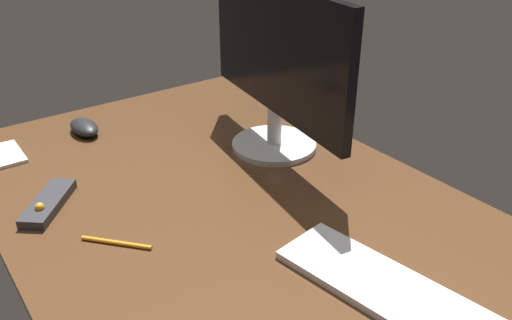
% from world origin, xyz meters
% --- Properties ---
extents(desk, '(1.40, 0.84, 0.02)m').
position_xyz_m(desk, '(0.00, 0.00, 0.01)').
color(desk, '#4C301C').
rests_on(desk, ground).
extents(monitor, '(0.56, 0.21, 0.39)m').
position_xyz_m(monitor, '(-0.18, 0.23, 0.23)').
color(monitor, silver).
rests_on(monitor, desk).
extents(keyboard, '(0.40, 0.18, 0.01)m').
position_xyz_m(keyboard, '(0.34, 0.06, 0.03)').
color(keyboard, silver).
rests_on(keyboard, desk).
extents(computer_mouse, '(0.11, 0.06, 0.03)m').
position_xyz_m(computer_mouse, '(-0.54, -0.12, 0.04)').
color(computer_mouse, black).
rests_on(computer_mouse, desk).
extents(media_remote, '(0.16, 0.15, 0.03)m').
position_xyz_m(media_remote, '(-0.24, -0.30, 0.03)').
color(media_remote, '#2D2D33').
rests_on(media_remote, desk).
extents(notepad, '(0.13, 0.10, 0.01)m').
position_xyz_m(notepad, '(-0.52, -0.33, 0.02)').
color(notepad, silver).
rests_on(notepad, desk).
extents(pen, '(0.11, 0.10, 0.01)m').
position_xyz_m(pen, '(-0.04, -0.24, 0.02)').
color(pen, orange).
rests_on(pen, desk).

